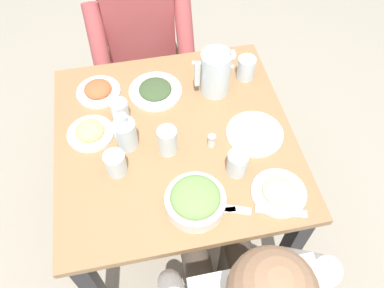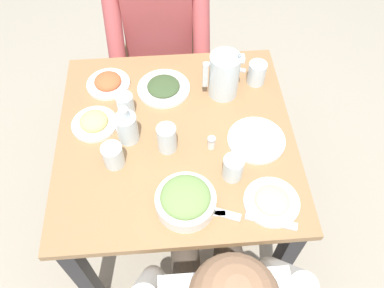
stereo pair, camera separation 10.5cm
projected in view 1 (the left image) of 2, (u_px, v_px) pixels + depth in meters
name	position (u px, v px, depth m)	size (l,w,h in m)	color
ground_plane	(179.00, 218.00, 2.05)	(8.00, 8.00, 0.00)	#9E937F
dining_table	(175.00, 153.00, 1.56)	(0.90, 0.90, 0.72)	#997047
chair_near	(141.00, 45.00, 2.11)	(0.40, 0.40, 0.88)	brown
diner_near	(143.00, 49.00, 1.88)	(0.48, 0.53, 1.17)	#B24C4C
water_pitcher	(215.00, 73.00, 1.53)	(0.16, 0.12, 0.19)	silver
salad_bowl	(195.00, 200.00, 1.26)	(0.20, 0.20, 0.09)	white
plate_rice_curry	(98.00, 90.00, 1.58)	(0.18, 0.18, 0.05)	white
plate_yoghurt	(255.00, 133.00, 1.46)	(0.22, 0.22, 0.04)	white
plate_beans	(279.00, 192.00, 1.31)	(0.19, 0.19, 0.04)	white
plate_dolmas	(155.00, 90.00, 1.59)	(0.22, 0.22, 0.04)	white
plate_fries	(90.00, 132.00, 1.45)	(0.18, 0.18, 0.05)	white
water_glass_by_pitcher	(246.00, 68.00, 1.61)	(0.07, 0.07, 0.10)	silver
water_glass_far_left	(116.00, 163.00, 1.34)	(0.07, 0.07, 0.09)	silver
water_glass_near_left	(237.00, 163.00, 1.34)	(0.07, 0.07, 0.09)	silver
water_glass_near_right	(120.00, 111.00, 1.48)	(0.07, 0.07, 0.09)	silver
water_glass_far_right	(167.00, 141.00, 1.38)	(0.07, 0.07, 0.11)	silver
oil_carafe	(126.00, 135.00, 1.40)	(0.08, 0.08, 0.16)	silver
salt_shaker	(212.00, 141.00, 1.42)	(0.03, 0.03, 0.05)	white
fork_near	(281.00, 212.00, 1.28)	(0.17, 0.03, 0.01)	silver
knife_near	(208.00, 213.00, 1.27)	(0.18, 0.02, 0.01)	silver
fork_far	(226.00, 208.00, 1.28)	(0.17, 0.03, 0.01)	silver
knife_far	(213.00, 65.00, 1.69)	(0.18, 0.02, 0.01)	silver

